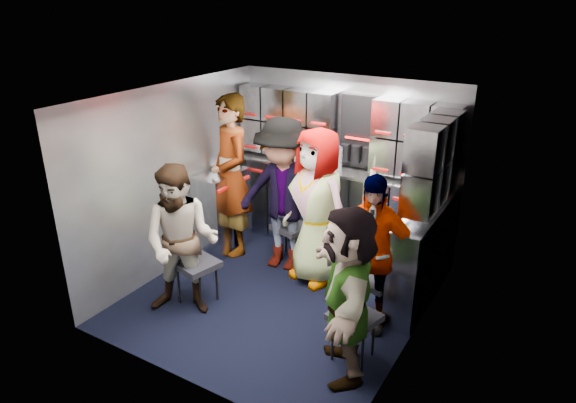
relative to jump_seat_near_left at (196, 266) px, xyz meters
The scene contains 29 objects.
floor 0.96m from the jump_seat_near_left, 38.58° to the left, with size 3.00×3.00×0.00m, color black.
wall_back 2.24m from the jump_seat_near_left, 71.64° to the left, with size 2.80×0.04×2.10m, color gray.
wall_left 1.10m from the jump_seat_near_left, 143.23° to the left, with size 0.04×3.00×2.10m, color gray.
wall_right 2.24m from the jump_seat_near_left, 14.58° to the left, with size 0.04×3.00×2.10m, color gray.
ceiling 1.90m from the jump_seat_near_left, 38.58° to the left, with size 2.80×3.00×0.02m, color silver.
cart_bank_back 1.95m from the jump_seat_near_left, 69.70° to the left, with size 2.68×0.38×0.99m, color gray.
cart_bank_left 1.22m from the jump_seat_near_left, 114.99° to the left, with size 0.38×0.76×0.99m, color gray.
counter 2.04m from the jump_seat_near_left, 69.70° to the left, with size 2.68×0.42×0.03m, color #AEB1B5.
locker_bank_back 2.28m from the jump_seat_near_left, 70.29° to the left, with size 2.68×0.28×0.82m, color gray.
locker_bank_right 2.53m from the jump_seat_near_left, 32.76° to the left, with size 0.28×1.00×0.82m, color gray.
right_cabinet 2.24m from the jump_seat_near_left, 30.61° to the left, with size 0.28×1.20×1.00m, color gray.
coffee_niche 2.38m from the jump_seat_near_left, 66.27° to the left, with size 0.46×0.16×0.84m, color black, non-canonical shape.
red_latch_strip 1.83m from the jump_seat_near_left, 67.44° to the left, with size 2.60×0.02×0.03m, color #9D0C0B.
jump_seat_near_left is the anchor object (origin of this frame).
jump_seat_mid_left 1.32m from the jump_seat_near_left, 74.10° to the left, with size 0.45×0.44×0.45m.
jump_seat_center 1.46m from the jump_seat_near_left, 56.00° to the left, with size 0.44×0.42×0.46m.
jump_seat_mid_right 1.77m from the jump_seat_near_left, 23.07° to the left, with size 0.40×0.39×0.40m.
jump_seat_near_right 1.73m from the jump_seat_near_left, ahead, with size 0.45×0.44×0.45m.
attendant_standing 1.30m from the jump_seat_near_left, 108.49° to the left, with size 0.70×0.46×1.93m, color black.
attendant_arc_a 0.39m from the jump_seat_near_left, 90.00° to the right, with size 0.74×0.58×1.53m, color black.
attendant_arc_b 1.23m from the jump_seat_near_left, 71.63° to the left, with size 1.13×0.65×1.76m, color black.
attendant_arc_c 1.39m from the jump_seat_near_left, 51.61° to the left, with size 0.84×0.55×1.72m, color black.
attendant_arc_d 1.75m from the jump_seat_near_left, 17.52° to the left, with size 0.90×0.37×1.53m, color black.
attendant_arc_e 1.77m from the jump_seat_near_left, ahead, with size 1.39×0.44×1.50m, color black.
bottle_left 1.98m from the jump_seat_near_left, 76.11° to the left, with size 0.06×0.06×0.24m, color white.
bottle_mid 2.06m from the jump_seat_near_left, 68.42° to the left, with size 0.07×0.07×0.27m, color white.
bottle_right 2.25m from the jump_seat_near_left, 57.10° to the left, with size 0.06×0.06×0.26m, color white.
cup_left 1.90m from the jump_seat_near_left, 84.95° to the left, with size 0.09×0.09×0.11m, color #C2AD88.
cup_right 2.21m from the jump_seat_near_left, 57.17° to the left, with size 0.08×0.08×0.09m, color #C2AD88.
Camera 1 is at (2.43, -3.95, 2.99)m, focal length 32.00 mm.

